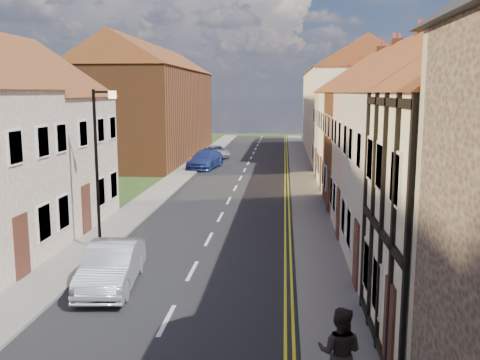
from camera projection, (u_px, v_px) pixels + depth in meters
road at (229, 201)px, 29.93m from camera, size 7.00×90.00×0.02m
pavement_left at (152, 199)px, 30.28m from camera, size 1.80×90.00×0.12m
pavement_right at (308, 201)px, 29.57m from camera, size 1.80×90.00×0.12m
cottage_r_cream_mid at (436, 130)px, 22.06m from camera, size 8.30×5.20×9.00m
cottage_r_pink at (407, 123)px, 27.37m from camera, size 8.30×6.00×9.00m
cottage_r_white_far at (387, 118)px, 32.68m from camera, size 8.30×5.20×9.00m
cottage_r_cream_far at (373, 114)px, 37.99m from camera, size 8.30×6.00×9.00m
cottage_l_pink at (8, 129)px, 23.94m from camera, size 8.30×6.30×8.80m
block_right_far at (348, 100)px, 52.91m from camera, size 8.30×24.20×10.50m
block_left_far at (151, 100)px, 49.51m from camera, size 8.30×24.20×10.50m
lamppost at (99, 160)px, 19.84m from camera, size 0.88×0.15×6.00m
car_mid at (112, 266)px, 16.56m from camera, size 1.87×4.31×1.38m
car_far at (205, 160)px, 42.63m from camera, size 2.76×5.19×1.43m
car_distant at (217, 152)px, 49.80m from camera, size 3.02×4.38×1.11m
pedestrian_right at (340, 353)px, 10.31m from camera, size 1.05×0.92×1.83m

